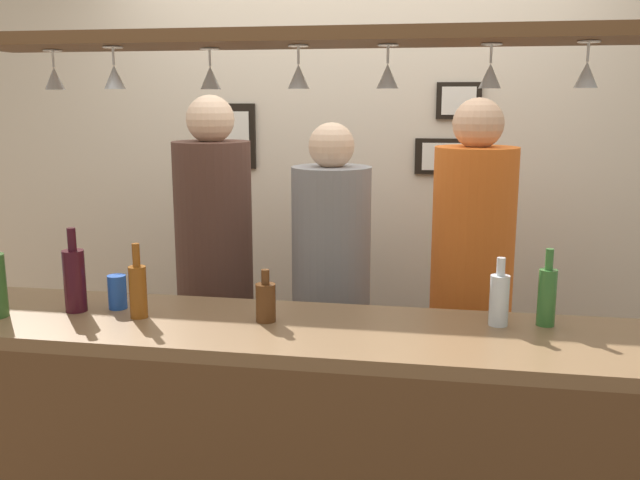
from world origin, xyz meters
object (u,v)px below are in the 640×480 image
at_px(person_middle_grey_shirt, 330,275).
at_px(picture_frame_caricature, 231,136).
at_px(bottle_beer_amber_tall, 138,289).
at_px(bottle_soda_clear, 499,298).
at_px(picture_frame_lower_pair, 445,157).
at_px(drink_can, 117,292).
at_px(bottle_wine_dark_red, 75,279).
at_px(picture_frame_upper_small, 459,101).
at_px(person_right_orange_shirt, 472,266).
at_px(bottle_beer_green_import, 547,295).
at_px(person_left_brown_shirt, 214,254).
at_px(bottle_beer_brown_stubby, 266,301).

distance_m(person_middle_grey_shirt, picture_frame_caricature, 1.09).
height_order(bottle_beer_amber_tall, bottle_soda_clear, bottle_beer_amber_tall).
distance_m(picture_frame_caricature, picture_frame_lower_pair, 1.12).
relative_size(person_middle_grey_shirt, drink_can, 13.52).
xyz_separation_m(bottle_wine_dark_red, picture_frame_lower_pair, (1.27, 1.38, 0.34)).
bearing_deg(picture_frame_upper_small, bottle_beer_amber_tall, -127.44).
relative_size(person_right_orange_shirt, drink_can, 14.35).
bearing_deg(bottle_beer_amber_tall, person_right_orange_shirt, 32.67).
height_order(bottle_soda_clear, picture_frame_upper_small, picture_frame_upper_small).
xyz_separation_m(bottle_beer_amber_tall, bottle_wine_dark_red, (-0.25, 0.03, 0.02)).
bearing_deg(picture_frame_upper_small, bottle_beer_green_import, -77.26).
bearing_deg(picture_frame_caricature, drink_can, -91.18).
xyz_separation_m(person_left_brown_shirt, bottle_wine_dark_red, (-0.28, -0.71, 0.06)).
bearing_deg(person_right_orange_shirt, picture_frame_upper_small, 95.62).
distance_m(bottle_beer_green_import, picture_frame_lower_pair, 1.35).
bearing_deg(bottle_beer_brown_stubby, picture_frame_caricature, 111.12).
relative_size(bottle_beer_green_import, picture_frame_caricature, 0.76).
distance_m(person_left_brown_shirt, bottle_beer_green_import, 1.46).
xyz_separation_m(person_middle_grey_shirt, picture_frame_caricature, (-0.64, 0.68, 0.56)).
height_order(person_right_orange_shirt, picture_frame_caricature, person_right_orange_shirt).
relative_size(bottle_wine_dark_red, drink_can, 2.46).
relative_size(bottle_beer_brown_stubby, drink_can, 1.48).
xyz_separation_m(bottle_beer_amber_tall, drink_can, (-0.12, 0.08, -0.04)).
xyz_separation_m(person_middle_grey_shirt, person_right_orange_shirt, (0.60, 0.00, 0.07)).
bearing_deg(bottle_wine_dark_red, person_middle_grey_shirt, 41.55).
bearing_deg(bottle_beer_amber_tall, person_middle_grey_shirt, 53.36).
bearing_deg(bottle_beer_green_import, person_left_brown_shirt, 156.55).
bearing_deg(bottle_beer_green_import, drink_can, -177.29).
height_order(person_left_brown_shirt, picture_frame_lower_pair, person_left_brown_shirt).
bearing_deg(person_right_orange_shirt, person_middle_grey_shirt, 180.00).
bearing_deg(bottle_beer_brown_stubby, bottle_beer_green_import, 7.43).
distance_m(bottle_beer_brown_stubby, picture_frame_lower_pair, 1.54).
relative_size(person_right_orange_shirt, bottle_wine_dark_red, 5.84).
bearing_deg(picture_frame_lower_pair, bottle_beer_brown_stubby, -112.92).
bearing_deg(picture_frame_lower_pair, drink_can, -130.71).
relative_size(bottle_beer_amber_tall, picture_frame_caricature, 0.76).
bearing_deg(bottle_beer_amber_tall, drink_can, 144.63).
xyz_separation_m(drink_can, picture_frame_lower_pair, (1.14, 1.33, 0.39)).
xyz_separation_m(bottle_soda_clear, picture_frame_caricature, (-1.30, 1.28, 0.45)).
bearing_deg(picture_frame_caricature, bottle_soda_clear, -44.58).
height_order(person_middle_grey_shirt, picture_frame_lower_pair, person_middle_grey_shirt).
height_order(person_left_brown_shirt, picture_frame_caricature, person_left_brown_shirt).
height_order(bottle_wine_dark_red, bottle_soda_clear, bottle_wine_dark_red).
xyz_separation_m(bottle_beer_green_import, picture_frame_caricature, (-1.46, 1.26, 0.44)).
height_order(person_left_brown_shirt, picture_frame_upper_small, picture_frame_upper_small).
xyz_separation_m(person_right_orange_shirt, bottle_soda_clear, (0.06, -0.61, 0.04)).
bearing_deg(bottle_soda_clear, picture_frame_caricature, 135.42).
height_order(drink_can, picture_frame_lower_pair, picture_frame_lower_pair).
height_order(picture_frame_lower_pair, picture_frame_upper_small, picture_frame_upper_small).
relative_size(drink_can, picture_frame_upper_small, 0.55).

